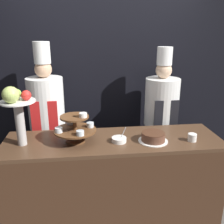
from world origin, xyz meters
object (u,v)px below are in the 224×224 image
cake_round (153,137)px  cup_white (192,137)px  serving_bowl_near (119,140)px  chef_left (47,116)px  chef_center_left (161,114)px  fruit_pedestal (17,106)px  tiered_stand (75,128)px

cake_round → cup_white: (0.38, -0.04, -0.01)m
cake_round → serving_bowl_near: serving_bowl_near is taller
chef_left → chef_center_left: (1.38, -0.00, -0.03)m
fruit_pedestal → cake_round: (1.24, -0.05, -0.34)m
serving_bowl_near → chef_center_left: (0.62, 0.68, 0.01)m
tiered_stand → cake_round: size_ratio=1.42×
cake_round → chef_left: size_ratio=0.15×
chef_center_left → fruit_pedestal: bearing=-157.0°
cup_white → chef_center_left: 0.75m
cake_round → chef_left: 1.29m
fruit_pedestal → chef_left: 0.74m
tiered_stand → chef_center_left: bearing=31.4°
tiered_stand → serving_bowl_near: 0.43m
cup_white → chef_left: (-1.46, 0.74, 0.02)m
serving_bowl_near → cake_round: bearing=-4.0°
tiered_stand → serving_bowl_near: bearing=-7.0°
cake_round → chef_center_left: chef_center_left is taller
cake_round → tiered_stand: bearing=174.3°
chef_center_left → chef_left: bearing=180.0°
cake_round → chef_center_left: (0.30, 0.70, -0.01)m
fruit_pedestal → chef_left: chef_left is taller
cup_white → chef_left: chef_left is taller
cup_white → cake_round: bearing=174.4°
chef_left → chef_center_left: bearing=-0.0°
fruit_pedestal → cake_round: 1.29m
tiered_stand → cup_white: bearing=-5.7°
fruit_pedestal → cup_white: 1.65m
chef_center_left → cake_round: bearing=-112.8°
tiered_stand → chef_left: size_ratio=0.22×
fruit_pedestal → serving_bowl_near: (0.91, -0.03, -0.36)m
tiered_stand → chef_center_left: size_ratio=0.23×
serving_bowl_near → tiered_stand: bearing=173.0°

